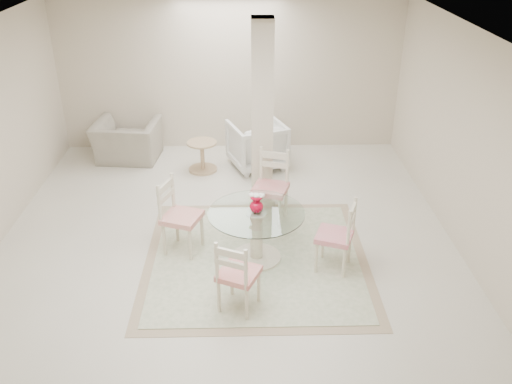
{
  "coord_description": "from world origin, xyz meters",
  "views": [
    {
      "loc": [
        0.25,
        -5.87,
        3.92
      ],
      "look_at": [
        0.38,
        -0.0,
        0.85
      ],
      "focal_mm": 38.0,
      "sensor_mm": 36.0,
      "label": 1
    }
  ],
  "objects_px": {
    "red_vase": "(256,204)",
    "dining_chair_south": "(236,271)",
    "column": "(262,117)",
    "dining_chair_north": "(272,181)",
    "recliner_taupe": "(127,141)",
    "dining_chair_east": "(340,231)",
    "dining_table": "(256,236)",
    "armchair_white": "(257,145)",
    "side_table": "(202,157)",
    "dining_chair_west": "(177,211)"
  },
  "relations": [
    {
      "from": "dining_table",
      "to": "red_vase",
      "type": "xyz_separation_m",
      "value": [
        0.0,
        0.0,
        0.45
      ]
    },
    {
      "from": "dining_chair_south",
      "to": "armchair_white",
      "type": "height_order",
      "value": "dining_chair_south"
    },
    {
      "from": "dining_table",
      "to": "dining_chair_north",
      "type": "distance_m",
      "value": 1.06
    },
    {
      "from": "dining_chair_east",
      "to": "dining_chair_north",
      "type": "xyz_separation_m",
      "value": [
        -0.76,
        1.23,
        0.06
      ]
    },
    {
      "from": "dining_table",
      "to": "recliner_taupe",
      "type": "relative_size",
      "value": 1.1
    },
    {
      "from": "column",
      "to": "dining_chair_east",
      "type": "bearing_deg",
      "value": -63.34
    },
    {
      "from": "red_vase",
      "to": "armchair_white",
      "type": "xyz_separation_m",
      "value": [
        0.08,
        2.79,
        -0.4
      ]
    },
    {
      "from": "column",
      "to": "dining_chair_north",
      "type": "relative_size",
      "value": 2.37
    },
    {
      "from": "dining_table",
      "to": "recliner_taupe",
      "type": "distance_m",
      "value": 3.8
    },
    {
      "from": "dining_chair_west",
      "to": "dining_chair_south",
      "type": "relative_size",
      "value": 1.09
    },
    {
      "from": "dining_table",
      "to": "dining_chair_south",
      "type": "height_order",
      "value": "dining_chair_south"
    },
    {
      "from": "dining_chair_west",
      "to": "column",
      "type": "bearing_deg",
      "value": -21.04
    },
    {
      "from": "dining_chair_south",
      "to": "dining_chair_west",
      "type": "bearing_deg",
      "value": -34.05
    },
    {
      "from": "recliner_taupe",
      "to": "dining_chair_east",
      "type": "bearing_deg",
      "value": 139.12
    },
    {
      "from": "side_table",
      "to": "dining_chair_north",
      "type": "bearing_deg",
      "value": -56.83
    },
    {
      "from": "dining_chair_east",
      "to": "dining_chair_south",
      "type": "distance_m",
      "value": 1.44
    },
    {
      "from": "dining_table",
      "to": "armchair_white",
      "type": "height_order",
      "value": "armchair_white"
    },
    {
      "from": "dining_chair_west",
      "to": "side_table",
      "type": "xyz_separation_m",
      "value": [
        0.15,
        2.4,
        -0.34
      ]
    },
    {
      "from": "dining_chair_east",
      "to": "dining_table",
      "type": "bearing_deg",
      "value": -82.75
    },
    {
      "from": "column",
      "to": "dining_chair_east",
      "type": "xyz_separation_m",
      "value": [
        0.87,
        -1.74,
        -0.81
      ]
    },
    {
      "from": "red_vase",
      "to": "dining_chair_west",
      "type": "xyz_separation_m",
      "value": [
        -0.99,
        0.23,
        -0.22
      ]
    },
    {
      "from": "red_vase",
      "to": "side_table",
      "type": "bearing_deg",
      "value": 107.68
    },
    {
      "from": "dining_chair_east",
      "to": "dining_chair_west",
      "type": "height_order",
      "value": "dining_chair_west"
    },
    {
      "from": "column",
      "to": "dining_chair_east",
      "type": "distance_m",
      "value": 2.11
    },
    {
      "from": "red_vase",
      "to": "dining_chair_south",
      "type": "bearing_deg",
      "value": -103.55
    },
    {
      "from": "dining_chair_west",
      "to": "recliner_taupe",
      "type": "relative_size",
      "value": 1.03
    },
    {
      "from": "dining_chair_east",
      "to": "side_table",
      "type": "relative_size",
      "value": 1.99
    },
    {
      "from": "red_vase",
      "to": "side_table",
      "type": "relative_size",
      "value": 0.49
    },
    {
      "from": "dining_chair_south",
      "to": "armchair_white",
      "type": "xyz_separation_m",
      "value": [
        0.31,
        3.78,
        -0.13
      ]
    },
    {
      "from": "column",
      "to": "side_table",
      "type": "bearing_deg",
      "value": 130.09
    },
    {
      "from": "column",
      "to": "dining_chair_south",
      "type": "height_order",
      "value": "column"
    },
    {
      "from": "red_vase",
      "to": "side_table",
      "type": "xyz_separation_m",
      "value": [
        -0.84,
        2.64,
        -0.56
      ]
    },
    {
      "from": "column",
      "to": "dining_chair_north",
      "type": "bearing_deg",
      "value": -76.97
    },
    {
      "from": "red_vase",
      "to": "dining_chair_east",
      "type": "height_order",
      "value": "dining_chair_east"
    },
    {
      "from": "dining_chair_south",
      "to": "red_vase",
      "type": "bearing_deg",
      "value": -79.33
    },
    {
      "from": "column",
      "to": "armchair_white",
      "type": "height_order",
      "value": "column"
    },
    {
      "from": "dining_chair_north",
      "to": "side_table",
      "type": "bearing_deg",
      "value": 140.63
    },
    {
      "from": "dining_table",
      "to": "dining_chair_east",
      "type": "xyz_separation_m",
      "value": [
        0.99,
        -0.23,
        0.2
      ]
    },
    {
      "from": "dining_chair_south",
      "to": "side_table",
      "type": "distance_m",
      "value": 3.69
    },
    {
      "from": "side_table",
      "to": "column",
      "type": "bearing_deg",
      "value": -49.91
    },
    {
      "from": "dining_chair_east",
      "to": "dining_chair_north",
      "type": "bearing_deg",
      "value": -127.88
    },
    {
      "from": "dining_chair_north",
      "to": "armchair_white",
      "type": "bearing_deg",
      "value": 112.46
    },
    {
      "from": "dining_table",
      "to": "red_vase",
      "type": "distance_m",
      "value": 0.45
    },
    {
      "from": "armchair_white",
      "to": "column",
      "type": "bearing_deg",
      "value": 71.34
    },
    {
      "from": "red_vase",
      "to": "dining_chair_south",
      "type": "height_order",
      "value": "dining_chair_south"
    },
    {
      "from": "armchair_white",
      "to": "side_table",
      "type": "height_order",
      "value": "armchair_white"
    },
    {
      "from": "dining_chair_east",
      "to": "side_table",
      "type": "distance_m",
      "value": 3.42
    },
    {
      "from": "dining_chair_north",
      "to": "armchair_white",
      "type": "height_order",
      "value": "dining_chair_north"
    },
    {
      "from": "dining_chair_north",
      "to": "dining_chair_west",
      "type": "relative_size",
      "value": 1.04
    },
    {
      "from": "red_vase",
      "to": "dining_chair_west",
      "type": "distance_m",
      "value": 1.04
    }
  ]
}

